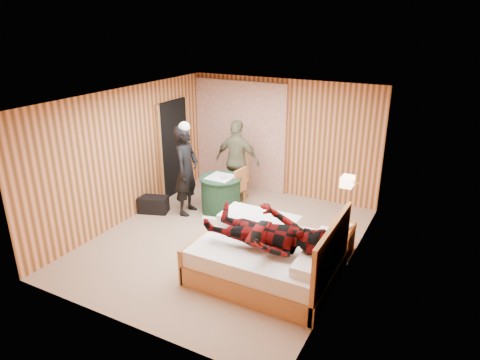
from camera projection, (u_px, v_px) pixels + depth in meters
The scene contains 23 objects.
floor at pixel (226, 240), 7.51m from camera, with size 4.20×5.00×0.01m, color tan.
ceiling at pixel (224, 98), 6.62m from camera, with size 4.20×5.00×0.01m, color silver.
wall_back at pixel (283, 138), 9.13m from camera, with size 4.20×0.02×2.50m, color #F4965D.
wall_left at pixel (127, 155), 7.98m from camera, with size 0.02×5.00×2.50m, color #F4965D.
wall_right at pixel (351, 197), 6.15m from camera, with size 0.02×5.00×2.50m, color #F4965D.
curtain at pixel (240, 135), 9.52m from camera, with size 2.20×0.08×2.40m, color beige.
doorway at pixel (174, 148), 9.20m from camera, with size 0.06×0.90×2.05m, color black.
wall_lamp at pixel (347, 181), 6.58m from camera, with size 0.26×0.24×0.16m.
bed at pixel (269, 257), 6.37m from camera, with size 2.05×1.62×1.11m.
nightstand at pixel (340, 238), 7.01m from camera, with size 0.40×0.54×0.52m.
round_table at pixel (221, 194), 8.50m from camera, with size 0.83×0.83×0.74m.
chair_far at pixel (237, 176), 8.98m from camera, with size 0.44×0.44×0.93m.
chair_near at pixel (236, 186), 8.51m from camera, with size 0.44×0.44×0.90m.
duffel_bag at pixel (153, 205), 8.53m from camera, with size 0.58×0.31×0.33m, color black.
sneaker_left at pixel (245, 221), 8.10m from camera, with size 0.24×0.10×0.11m, color white.
sneaker_right at pixel (209, 220), 8.10m from camera, with size 0.27×0.11×0.12m, color white.
woman_standing at pixel (186, 171), 8.27m from camera, with size 0.65×0.42×1.77m, color black.
man_at_table at pixel (237, 161), 8.90m from camera, with size 1.01×0.42×1.72m, color #696546.
man_on_bed at pixel (265, 223), 5.93m from camera, with size 1.77×0.67×0.86m, color #5F0909.
book_lower at pixel (341, 225), 6.87m from camera, with size 0.17×0.22×0.02m, color white.
book_upper at pixel (341, 224), 6.87m from camera, with size 0.16×0.22×0.02m, color white.
cup_nightstand at pixel (344, 219), 7.01m from camera, with size 0.10×0.10×0.09m, color white.
cup_table at pixel (224, 176), 8.26m from camera, with size 0.12×0.12×0.10m, color white.
Camera 1 is at (3.33, -5.75, 3.67)m, focal length 32.00 mm.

